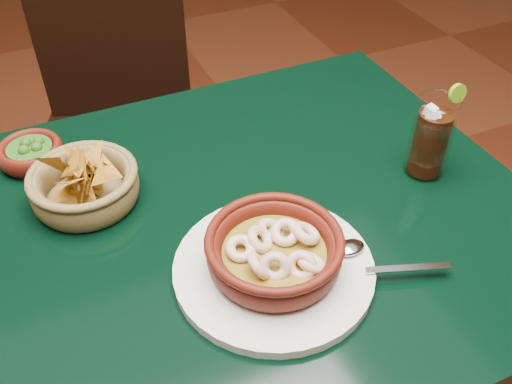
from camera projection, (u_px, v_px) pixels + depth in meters
name	position (u px, v px, depth m)	size (l,w,h in m)	color
dining_table	(174.00, 280.00, 0.94)	(1.20, 0.80, 0.75)	black
dining_chair	(116.00, 127.00, 1.54)	(0.54, 0.54, 0.90)	black
shrimp_plate	(275.00, 256.00, 0.80)	(0.37, 0.29, 0.08)	silver
chip_basket	(84.00, 185.00, 0.92)	(0.21, 0.21, 0.13)	olive
guacamole_ramekin	(31.00, 152.00, 1.01)	(0.13, 0.13, 0.04)	#471109
cola_drink	(431.00, 138.00, 0.95)	(0.14, 0.14, 0.17)	white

